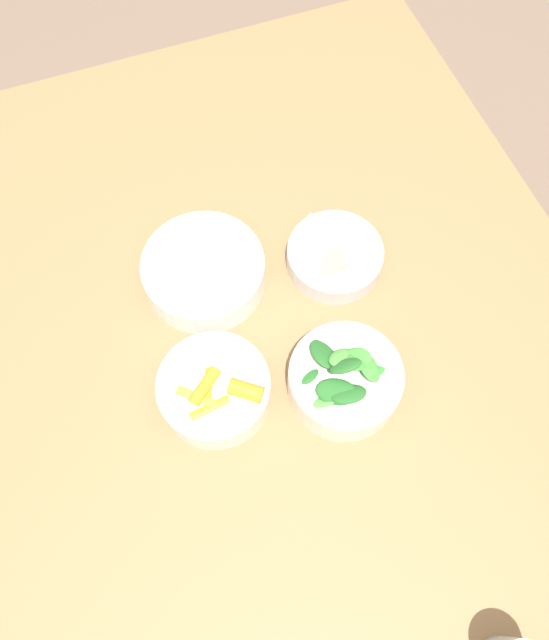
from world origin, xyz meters
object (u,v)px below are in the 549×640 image
(bowl_carrots, at_px, (214,389))
(bowl_beans_hotdog, at_px, (204,271))
(bowl_greens, at_px, (344,380))
(bowl_cookies, at_px, (334,255))

(bowl_carrots, xyz_separation_m, bowl_beans_hotdog, (0.18, -0.04, -0.00))
(bowl_greens, bearing_deg, bowl_cookies, -19.29)
(bowl_carrots, relative_size, bowl_cookies, 1.06)
(bowl_cookies, bearing_deg, bowl_carrots, 121.19)
(bowl_greens, bearing_deg, bowl_beans_hotdog, 28.71)
(bowl_beans_hotdog, xyz_separation_m, bowl_cookies, (-0.04, -0.20, -0.00))
(bowl_greens, bearing_deg, bowl_carrots, 73.74)
(bowl_greens, relative_size, bowl_beans_hotdog, 0.86)
(bowl_carrots, bearing_deg, bowl_beans_hotdog, -13.10)
(bowl_carrots, bearing_deg, bowl_greens, -106.26)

